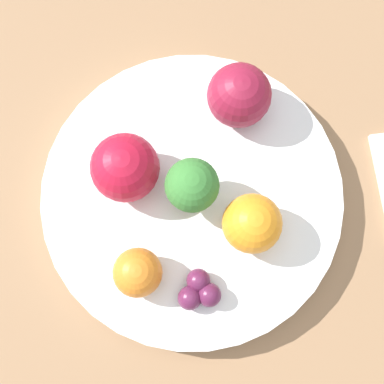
{
  "coord_description": "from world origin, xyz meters",
  "views": [
    {
      "loc": [
        0.03,
        -0.09,
        0.5
      ],
      "look_at": [
        0.0,
        0.0,
        0.06
      ],
      "focal_mm": 50.0,
      "sensor_mm": 36.0,
      "label": 1
    }
  ],
  "objects_px": {
    "bowl": "(192,197)",
    "broccoli": "(190,184)",
    "apple_red": "(239,95)",
    "grape_cluster": "(199,291)",
    "apple_green": "(123,173)",
    "orange_back": "(138,273)",
    "orange_front": "(252,224)"
  },
  "relations": [
    {
      "from": "broccoli",
      "to": "orange_front",
      "type": "height_order",
      "value": "broccoli"
    },
    {
      "from": "bowl",
      "to": "apple_green",
      "type": "bearing_deg",
      "value": -175.28
    },
    {
      "from": "apple_green",
      "to": "grape_cluster",
      "type": "distance_m",
      "value": 0.11
    },
    {
      "from": "apple_red",
      "to": "grape_cluster",
      "type": "height_order",
      "value": "apple_red"
    },
    {
      "from": "bowl",
      "to": "orange_front",
      "type": "bearing_deg",
      "value": -14.52
    },
    {
      "from": "grape_cluster",
      "to": "bowl",
      "type": "bearing_deg",
      "value": 110.55
    },
    {
      "from": "apple_green",
      "to": "apple_red",
      "type": "bearing_deg",
      "value": 51.88
    },
    {
      "from": "apple_green",
      "to": "orange_front",
      "type": "bearing_deg",
      "value": -4.84
    },
    {
      "from": "apple_red",
      "to": "apple_green",
      "type": "relative_size",
      "value": 0.96
    },
    {
      "from": "apple_red",
      "to": "grape_cluster",
      "type": "distance_m",
      "value": 0.17
    },
    {
      "from": "broccoli",
      "to": "apple_red",
      "type": "xyz_separation_m",
      "value": [
        0.02,
        0.09,
        -0.0
      ]
    },
    {
      "from": "broccoli",
      "to": "apple_green",
      "type": "bearing_deg",
      "value": -173.65
    },
    {
      "from": "orange_back",
      "to": "grape_cluster",
      "type": "bearing_deg",
      "value": 0.34
    },
    {
      "from": "bowl",
      "to": "apple_red",
      "type": "height_order",
      "value": "apple_red"
    },
    {
      "from": "orange_front",
      "to": "orange_back",
      "type": "distance_m",
      "value": 0.1
    },
    {
      "from": "bowl",
      "to": "broccoli",
      "type": "xyz_separation_m",
      "value": [
        -0.0,
        0.0,
        0.05
      ]
    },
    {
      "from": "bowl",
      "to": "broccoli",
      "type": "distance_m",
      "value": 0.05
    },
    {
      "from": "apple_green",
      "to": "grape_cluster",
      "type": "xyz_separation_m",
      "value": [
        0.09,
        -0.07,
        -0.02
      ]
    },
    {
      "from": "bowl",
      "to": "apple_red",
      "type": "relative_size",
      "value": 4.76
    },
    {
      "from": "broccoli",
      "to": "orange_front",
      "type": "bearing_deg",
      "value": -15.28
    },
    {
      "from": "orange_front",
      "to": "grape_cluster",
      "type": "distance_m",
      "value": 0.07
    },
    {
      "from": "apple_green",
      "to": "orange_back",
      "type": "distance_m",
      "value": 0.08
    },
    {
      "from": "orange_front",
      "to": "grape_cluster",
      "type": "xyz_separation_m",
      "value": [
        -0.03,
        -0.06,
        -0.01
      ]
    },
    {
      "from": "apple_red",
      "to": "grape_cluster",
      "type": "relative_size",
      "value": 1.57
    },
    {
      "from": "apple_green",
      "to": "grape_cluster",
      "type": "relative_size",
      "value": 1.63
    },
    {
      "from": "apple_green",
      "to": "orange_back",
      "type": "bearing_deg",
      "value": -64.51
    },
    {
      "from": "orange_back",
      "to": "apple_green",
      "type": "bearing_deg",
      "value": 115.49
    },
    {
      "from": "orange_front",
      "to": "broccoli",
      "type": "bearing_deg",
      "value": 164.72
    },
    {
      "from": "broccoli",
      "to": "apple_green",
      "type": "distance_m",
      "value": 0.06
    },
    {
      "from": "apple_green",
      "to": "orange_back",
      "type": "height_order",
      "value": "apple_green"
    },
    {
      "from": "orange_front",
      "to": "bowl",
      "type": "bearing_deg",
      "value": 165.48
    },
    {
      "from": "apple_red",
      "to": "orange_back",
      "type": "height_order",
      "value": "apple_red"
    }
  ]
}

